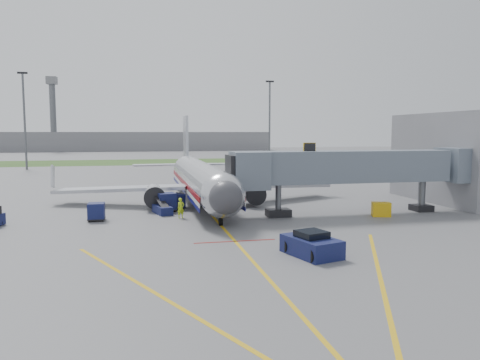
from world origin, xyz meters
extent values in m
plane|color=#565659|center=(0.00, 0.00, 0.00)|extent=(400.00, 400.00, 0.00)
cube|color=#2D4C1E|center=(0.00, 90.00, 0.01)|extent=(300.00, 25.00, 0.01)
cube|color=gold|center=(0.00, -2.00, 0.00)|extent=(0.25, 50.00, 0.01)
cube|color=maroon|center=(0.00, -4.00, 0.00)|extent=(6.00, 0.25, 0.01)
cube|color=gold|center=(-6.00, -14.00, 0.00)|extent=(9.52, 20.04, 0.01)
cube|color=gold|center=(6.00, -14.00, 0.00)|extent=(9.52, 20.04, 0.01)
cylinder|color=silver|center=(0.00, 15.00, 2.70)|extent=(3.80, 28.00, 3.80)
sphere|color=silver|center=(0.00, 1.00, 2.70)|extent=(3.80, 3.80, 3.80)
sphere|color=#38383D|center=(0.00, -0.30, 2.70)|extent=(2.74, 2.74, 2.74)
cube|color=black|center=(0.00, 0.60, 3.25)|extent=(2.20, 1.20, 0.55)
cone|color=silver|center=(0.00, 31.50, 2.70)|extent=(3.80, 5.00, 3.80)
cube|color=#B7BAC1|center=(0.00, 31.00, 6.70)|extent=(0.35, 4.20, 7.00)
cube|color=#B7BAC1|center=(-8.50, 15.00, 1.80)|extent=(15.10, 8.59, 1.13)
cube|color=#B7BAC1|center=(8.50, 15.00, 1.80)|extent=(15.10, 8.59, 1.13)
cylinder|color=silver|center=(-5.20, 12.00, 1.35)|extent=(2.10, 3.60, 2.10)
cylinder|color=silver|center=(5.20, 12.00, 1.35)|extent=(2.10, 3.60, 2.10)
cube|color=maroon|center=(1.92, 15.00, 2.35)|extent=(0.05, 28.00, 0.45)
cube|color=navy|center=(1.92, 15.00, 1.45)|extent=(0.05, 28.00, 0.35)
cylinder|color=black|center=(0.00, 2.00, 0.30)|extent=(0.28, 0.70, 0.70)
cylinder|color=black|center=(-2.60, 15.50, 0.45)|extent=(0.50, 1.00, 1.00)
cylinder|color=black|center=(2.60, 15.50, 0.45)|extent=(0.50, 1.00, 1.00)
cube|color=slate|center=(13.00, 5.00, 4.60)|extent=(20.00, 3.00, 3.00)
cube|color=slate|center=(3.20, 5.00, 4.40)|extent=(3.20, 3.60, 3.40)
cube|color=black|center=(2.00, 5.00, 4.40)|extent=(1.60, 3.00, 2.80)
cube|color=#CF9E0C|center=(9.00, 5.00, 6.40)|extent=(1.20, 0.15, 1.00)
cylinder|color=#595B60|center=(6.00, 5.00, 1.55)|extent=(0.56, 0.56, 3.10)
cube|color=black|center=(6.00, 5.00, 0.35)|extent=(2.20, 1.60, 0.70)
cylinder|color=#595B60|center=(21.00, 5.00, 1.55)|extent=(0.70, 0.70, 3.10)
cube|color=black|center=(21.00, 5.00, 0.30)|extent=(1.80, 1.80, 0.60)
cube|color=slate|center=(25.00, 5.00, 4.60)|extent=(3.00, 4.00, 3.40)
cube|color=slate|center=(30.00, 10.00, 5.00)|extent=(10.00, 16.00, 10.00)
cylinder|color=#595B60|center=(-30.00, 70.00, 10.00)|extent=(0.44, 0.44, 20.00)
cube|color=black|center=(-30.00, 70.00, 20.20)|extent=(2.00, 0.40, 0.40)
cylinder|color=#595B60|center=(25.00, 75.00, 10.00)|extent=(0.44, 0.44, 20.00)
cube|color=black|center=(25.00, 75.00, 20.20)|extent=(2.00, 0.40, 0.40)
cube|color=slate|center=(-10.00, 170.00, 4.00)|extent=(120.00, 14.00, 8.00)
cylinder|color=#595B60|center=(-40.00, 165.00, 14.00)|extent=(2.40, 2.40, 28.00)
cube|color=slate|center=(-40.00, 165.00, 28.50)|extent=(4.00, 4.00, 3.00)
cube|color=#0E1B3E|center=(4.00, -8.85, 0.59)|extent=(3.35, 4.36, 1.18)
cube|color=black|center=(4.00, -8.85, 1.34)|extent=(2.13, 2.13, 0.53)
cylinder|color=black|center=(3.47, -10.46, 0.43)|extent=(0.47, 0.89, 0.86)
cylinder|color=black|center=(5.32, -9.91, 0.43)|extent=(0.47, 0.89, 0.86)
cylinder|color=black|center=(2.68, -7.79, 0.43)|extent=(0.47, 0.89, 0.86)
cylinder|color=black|center=(4.53, -7.25, 0.43)|extent=(0.47, 0.89, 0.86)
cylinder|color=black|center=(-18.17, 6.00, 0.24)|extent=(0.35, 0.53, 0.48)
cube|color=#0E1B3E|center=(-10.49, 6.45, 0.87)|extent=(1.44, 1.44, 1.42)
cube|color=black|center=(-10.49, 6.45, 0.17)|extent=(1.49, 1.49, 0.11)
cylinder|color=black|center=(-11.05, 5.91, 0.13)|extent=(0.21, 0.26, 0.26)
cylinder|color=black|center=(-9.95, 5.89, 0.13)|extent=(0.21, 0.26, 0.26)
cylinder|color=black|center=(-11.03, 7.01, 0.13)|extent=(0.21, 0.26, 0.26)
cylinder|color=black|center=(-9.93, 6.99, 0.13)|extent=(0.21, 0.26, 0.26)
cube|color=#0E1B3E|center=(-4.07, 10.05, 1.02)|extent=(1.95, 1.95, 1.66)
cube|color=black|center=(-4.07, 10.05, 0.19)|extent=(2.01, 2.01, 0.13)
cylinder|color=black|center=(-4.57, 9.29, 0.15)|extent=(0.29, 0.34, 0.30)
cylinder|color=black|center=(-3.31, 9.54, 0.15)|extent=(0.29, 0.34, 0.30)
cylinder|color=black|center=(-4.82, 10.56, 0.15)|extent=(0.29, 0.34, 0.30)
cylinder|color=black|center=(-3.56, 10.80, 0.15)|extent=(0.29, 0.34, 0.30)
cube|color=#0E1B3E|center=(-3.00, 11.22, 0.87)|extent=(1.81, 1.81, 1.42)
cube|color=black|center=(-3.00, 11.22, 0.17)|extent=(1.87, 1.87, 0.11)
cylinder|color=black|center=(-3.34, 10.52, 0.13)|extent=(0.27, 0.31, 0.26)
cylinder|color=black|center=(-2.30, 10.88, 0.13)|extent=(0.27, 0.31, 0.26)
cylinder|color=black|center=(-3.70, 11.56, 0.13)|extent=(0.27, 0.31, 0.26)
cylinder|color=black|center=(-2.66, 11.92, 0.13)|extent=(0.27, 0.31, 0.26)
cube|color=#0E1B3E|center=(-4.56, 8.85, 0.39)|extent=(1.95, 3.34, 0.78)
cube|color=black|center=(-4.67, 9.27, 1.22)|extent=(1.62, 3.59, 1.23)
cylinder|color=black|center=(-4.71, 7.65, 0.24)|extent=(0.31, 0.52, 0.49)
cylinder|color=black|center=(-3.86, 7.86, 0.24)|extent=(0.31, 0.52, 0.49)
cylinder|color=black|center=(-5.26, 9.84, 0.24)|extent=(0.31, 0.52, 0.49)
cylinder|color=black|center=(-4.42, 10.06, 0.24)|extent=(0.31, 0.52, 0.49)
cube|color=#CF9E0C|center=(15.46, 3.00, 0.66)|extent=(1.91, 1.56, 1.32)
cylinder|color=black|center=(14.94, 3.17, 0.17)|extent=(0.31, 0.38, 0.33)
cylinder|color=black|center=(15.99, 2.83, 0.17)|extent=(0.31, 0.38, 0.33)
imported|color=#AFD719|center=(-3.00, 6.09, 0.94)|extent=(0.79, 0.65, 1.88)
camera|label=1|loc=(-6.71, -36.53, 7.87)|focal=35.00mm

